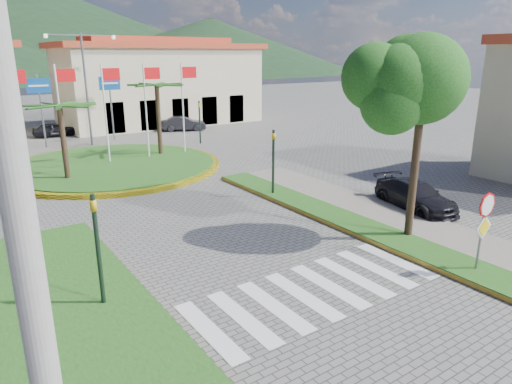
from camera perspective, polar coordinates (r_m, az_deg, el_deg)
ground at (r=11.31m, az=21.47°, el=-19.68°), size 160.00×160.00×0.00m
sidewalk_right at (r=16.77m, az=27.64°, el=-7.80°), size 4.00×28.00×0.15m
verge_right at (r=15.78m, az=25.54°, el=-8.96°), size 1.60×28.00×0.18m
median_left at (r=12.57m, az=-23.64°, el=-15.50°), size 5.00×14.00×0.18m
crosswalk at (r=13.47m, az=7.13°, el=-12.21°), size 8.00×3.00×0.01m
roundabout_island at (r=28.58m, az=-17.46°, el=3.23°), size 12.70×12.70×6.00m
stop_sign at (r=15.24m, az=26.65°, el=-3.10°), size 0.80×0.11×2.65m
deciduous_tree at (r=16.65m, az=20.05°, el=11.22°), size 3.60×3.60×6.80m
utility_pole at (r=5.14m, az=-26.66°, el=-8.24°), size 0.32×0.32×9.00m
traffic_light_left at (r=12.41m, az=-19.24°, el=-5.80°), size 0.15×0.18×3.20m
traffic_light_right at (r=21.33m, az=2.18°, el=4.45°), size 0.15×0.18×3.20m
traffic_light_far at (r=34.90m, az=-7.07°, el=9.19°), size 0.18×0.15×3.20m
direction_sign_west at (r=36.29m, az=-25.39°, el=10.54°), size 1.60×0.14×5.20m
direction_sign_east at (r=37.43m, az=-17.73°, el=11.49°), size 1.60×0.14×5.20m
street_lamp_centre at (r=35.89m, az=-20.51°, el=12.59°), size 4.80×0.16×8.00m
building_right at (r=46.40m, az=-12.00°, el=13.27°), size 19.08×9.54×8.05m
hill_far_mid at (r=166.51m, az=-28.00°, el=17.92°), size 180.00×180.00×30.00m
hill_far_east at (r=160.00m, az=-5.61°, el=17.67°), size 120.00×120.00×18.00m
car_dark_a at (r=41.39m, az=-23.83°, el=7.18°), size 3.48×1.58×1.16m
car_dark_b at (r=41.29m, az=-9.03°, el=8.44°), size 4.04×2.71×1.26m
car_side_right at (r=21.05m, az=19.28°, el=-0.41°), size 2.59×4.50×1.23m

